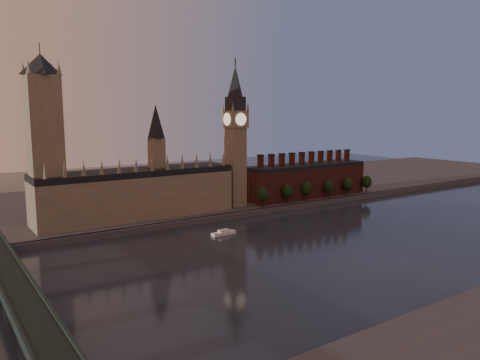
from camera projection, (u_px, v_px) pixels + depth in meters
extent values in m
plane|color=black|center=(333.00, 248.00, 252.91)|extent=(900.00, 900.00, 0.00)
cube|color=#47464B|center=(239.00, 215.00, 326.28)|extent=(900.00, 4.00, 4.00)
cube|color=#47464B|center=(180.00, 196.00, 399.93)|extent=(900.00, 180.00, 4.00)
cube|color=gray|center=(137.00, 196.00, 308.27)|extent=(130.00, 30.00, 28.00)
cube|color=black|center=(136.00, 172.00, 305.96)|extent=(130.00, 30.00, 4.00)
cube|color=gray|center=(157.00, 156.00, 312.87)|extent=(9.00, 9.00, 24.00)
cone|color=black|center=(156.00, 121.00, 309.56)|extent=(12.00, 12.00, 22.00)
cone|color=gray|center=(45.00, 170.00, 260.67)|extent=(2.60, 2.60, 10.00)
cone|color=gray|center=(65.00, 169.00, 266.64)|extent=(2.60, 2.60, 10.00)
cone|color=gray|center=(84.00, 168.00, 272.61)|extent=(2.60, 2.60, 10.00)
cone|color=gray|center=(102.00, 166.00, 278.58)|extent=(2.60, 2.60, 10.00)
cone|color=gray|center=(119.00, 165.00, 284.55)|extent=(2.60, 2.60, 10.00)
cone|color=gray|center=(136.00, 164.00, 290.51)|extent=(2.60, 2.60, 10.00)
cone|color=gray|center=(152.00, 163.00, 296.48)|extent=(2.60, 2.60, 10.00)
cone|color=gray|center=(167.00, 162.00, 302.45)|extent=(2.60, 2.60, 10.00)
cone|color=gray|center=(182.00, 161.00, 308.42)|extent=(2.60, 2.60, 10.00)
cone|color=gray|center=(197.00, 160.00, 314.39)|extent=(2.60, 2.60, 10.00)
cone|color=gray|center=(210.00, 159.00, 320.35)|extent=(2.60, 2.60, 10.00)
cone|color=gray|center=(223.00, 158.00, 326.32)|extent=(2.60, 2.60, 10.00)
cube|color=gray|center=(46.00, 154.00, 273.20)|extent=(18.00, 18.00, 90.00)
cone|color=black|center=(40.00, 64.00, 265.86)|extent=(24.00, 24.00, 12.00)
cylinder|color=#232326|center=(40.00, 53.00, 264.99)|extent=(0.50, 0.50, 12.00)
cone|color=gray|center=(28.00, 66.00, 255.15)|extent=(3.00, 3.00, 8.00)
cone|color=gray|center=(59.00, 68.00, 264.05)|extent=(3.00, 3.00, 8.00)
cone|color=gray|center=(23.00, 68.00, 268.24)|extent=(3.00, 3.00, 8.00)
cone|color=gray|center=(52.00, 70.00, 277.14)|extent=(3.00, 3.00, 8.00)
cube|color=gray|center=(235.00, 167.00, 343.74)|extent=(12.00, 12.00, 58.00)
cube|color=gray|center=(235.00, 119.00, 338.70)|extent=(14.00, 14.00, 12.00)
cube|color=#232326|center=(235.00, 104.00, 337.12)|extent=(11.00, 11.00, 10.00)
cone|color=black|center=(235.00, 81.00, 334.81)|extent=(13.00, 13.00, 22.00)
cylinder|color=#232326|center=(235.00, 62.00, 332.87)|extent=(1.00, 1.00, 5.00)
cylinder|color=beige|center=(241.00, 119.00, 332.81)|extent=(9.00, 0.50, 9.00)
cylinder|color=beige|center=(230.00, 119.00, 344.59)|extent=(9.00, 0.50, 9.00)
cylinder|color=beige|center=(227.00, 119.00, 334.70)|extent=(0.50, 9.00, 9.00)
cylinder|color=beige|center=(244.00, 119.00, 342.71)|extent=(0.50, 9.00, 9.00)
cone|color=gray|center=(233.00, 106.00, 328.47)|extent=(2.00, 2.00, 6.00)
cone|color=gray|center=(248.00, 107.00, 335.70)|extent=(2.00, 2.00, 6.00)
cone|color=gray|center=(223.00, 107.00, 339.11)|extent=(2.00, 2.00, 6.00)
cone|color=gray|center=(238.00, 107.00, 346.34)|extent=(2.00, 2.00, 6.00)
cube|color=maroon|center=(306.00, 182.00, 385.14)|extent=(110.00, 25.00, 24.00)
cube|color=black|center=(306.00, 166.00, 383.19)|extent=(110.00, 25.00, 3.00)
cube|color=maroon|center=(260.00, 162.00, 356.18)|extent=(3.50, 3.50, 9.00)
cube|color=#232326|center=(261.00, 155.00, 355.46)|extent=(4.20, 4.20, 1.00)
cube|color=maroon|center=(271.00, 161.00, 361.99)|extent=(3.50, 3.50, 9.00)
cube|color=#232326|center=(271.00, 155.00, 361.27)|extent=(4.20, 4.20, 1.00)
cube|color=maroon|center=(282.00, 160.00, 367.80)|extent=(3.50, 3.50, 9.00)
cube|color=#232326|center=(282.00, 154.00, 367.08)|extent=(4.20, 4.20, 1.00)
cube|color=maroon|center=(292.00, 159.00, 373.61)|extent=(3.50, 3.50, 9.00)
cube|color=#232326|center=(292.00, 153.00, 372.89)|extent=(4.20, 4.20, 1.00)
cube|color=maroon|center=(302.00, 159.00, 379.42)|extent=(3.50, 3.50, 9.00)
cube|color=#232326|center=(302.00, 153.00, 378.70)|extent=(4.20, 4.20, 1.00)
cube|color=maroon|center=(311.00, 158.00, 385.23)|extent=(3.50, 3.50, 9.00)
cube|color=#232326|center=(311.00, 152.00, 384.51)|extent=(4.20, 4.20, 1.00)
cube|color=maroon|center=(321.00, 157.00, 391.04)|extent=(3.50, 3.50, 9.00)
cube|color=#232326|center=(321.00, 151.00, 390.32)|extent=(4.20, 4.20, 1.00)
cube|color=maroon|center=(329.00, 157.00, 396.86)|extent=(3.50, 3.50, 9.00)
cube|color=#232326|center=(330.00, 151.00, 396.14)|extent=(4.20, 4.20, 1.00)
cube|color=maroon|center=(338.00, 156.00, 402.67)|extent=(3.50, 3.50, 9.00)
cube|color=#232326|center=(338.00, 150.00, 401.95)|extent=(4.20, 4.20, 1.00)
cube|color=maroon|center=(347.00, 155.00, 408.48)|extent=(3.50, 3.50, 9.00)
cube|color=#232326|center=(347.00, 150.00, 407.76)|extent=(4.20, 4.20, 1.00)
cylinder|color=black|center=(263.00, 203.00, 341.70)|extent=(0.80, 0.80, 6.00)
ellipsoid|color=black|center=(263.00, 195.00, 340.76)|extent=(8.60, 8.60, 10.75)
cylinder|color=black|center=(287.00, 200.00, 355.18)|extent=(0.80, 0.80, 6.00)
ellipsoid|color=black|center=(287.00, 191.00, 354.25)|extent=(8.60, 8.60, 10.75)
cylinder|color=black|center=(306.00, 197.00, 367.24)|extent=(0.80, 0.80, 6.00)
ellipsoid|color=black|center=(306.00, 189.00, 366.31)|extent=(8.60, 8.60, 10.75)
cylinder|color=black|center=(328.00, 194.00, 378.97)|extent=(0.80, 0.80, 6.00)
ellipsoid|color=black|center=(329.00, 186.00, 378.03)|extent=(8.60, 8.60, 10.75)
cylinder|color=black|center=(347.00, 192.00, 391.18)|extent=(0.80, 0.80, 6.00)
ellipsoid|color=black|center=(348.00, 184.00, 390.25)|extent=(8.60, 8.60, 10.75)
cylinder|color=black|center=(366.00, 189.00, 403.59)|extent=(0.80, 0.80, 6.00)
ellipsoid|color=black|center=(367.00, 182.00, 402.65)|extent=(8.60, 8.60, 10.75)
cube|color=black|center=(22.00, 299.00, 161.29)|extent=(12.00, 200.00, 2.50)
cube|color=black|center=(4.00, 298.00, 157.95)|extent=(1.00, 200.00, 1.30)
cube|color=black|center=(39.00, 291.00, 164.07)|extent=(1.00, 200.00, 1.30)
cylinder|color=#232326|center=(30.00, 326.00, 152.20)|extent=(8.00, 8.00, 7.75)
cylinder|color=#232326|center=(13.00, 293.00, 180.03)|extent=(8.00, 8.00, 7.75)
cylinder|color=#232326|center=(1.00, 269.00, 207.85)|extent=(8.00, 8.00, 7.75)
cube|color=silver|center=(224.00, 233.00, 281.05)|extent=(15.62, 4.85, 1.77)
cube|color=silver|center=(224.00, 231.00, 280.83)|extent=(6.73, 3.50, 1.33)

